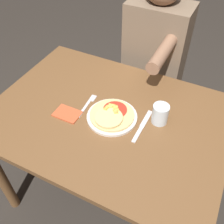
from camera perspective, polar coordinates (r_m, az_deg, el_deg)
ground_plane at (r=1.91m, az=-0.63°, el=-16.67°), size 8.00×8.00×0.00m
dining_table at (r=1.37m, az=-0.84°, el=-3.88°), size 1.16×0.85×0.76m
plate at (r=1.27m, az=-0.00°, el=-1.05°), size 0.25×0.25×0.01m
pizza at (r=1.26m, az=-0.11°, el=-0.58°), size 0.22×0.22×0.04m
fork at (r=1.34m, az=-5.28°, el=1.69°), size 0.03×0.18×0.00m
knife at (r=1.24m, az=6.54°, el=-3.13°), size 0.02×0.22×0.00m
drinking_glass at (r=1.24m, az=10.45°, el=-0.43°), size 0.08×0.08×0.10m
napkin at (r=1.31m, az=-9.70°, el=-0.38°), size 0.13×0.09×0.01m
person_diner at (r=1.74m, az=9.29°, el=12.13°), size 0.37×0.52×1.28m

